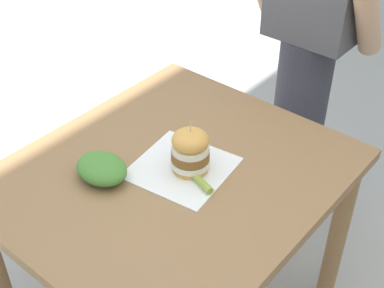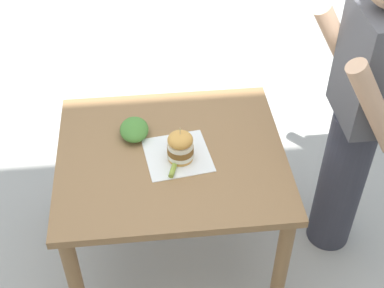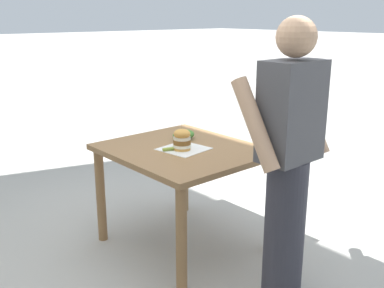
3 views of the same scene
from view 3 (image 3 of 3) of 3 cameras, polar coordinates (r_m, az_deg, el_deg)
ground_plane at (r=3.52m, az=-1.10°, el=-12.65°), size 80.00×80.00×0.00m
patio_table at (r=3.25m, az=-1.16°, el=-2.50°), size 0.95×1.08×0.77m
serving_paper at (r=3.19m, az=-1.06°, el=-0.62°), size 0.34×0.34×0.00m
sandwich at (r=3.14m, az=-1.28°, el=0.58°), size 0.13×0.13×0.19m
pickle_spear at (r=3.14m, az=-2.96°, el=-0.62°), size 0.09×0.05×0.02m
side_salad at (r=3.42m, az=-1.08°, el=1.19°), size 0.18×0.14×0.07m
diner_across_table at (r=2.61m, az=12.08°, el=-2.26°), size 0.55×0.35×1.69m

